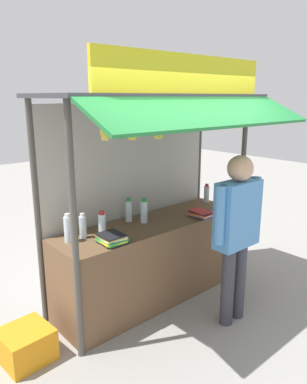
% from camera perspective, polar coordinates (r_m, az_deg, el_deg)
% --- Properties ---
extents(ground_plane, '(20.00, 20.00, 0.00)m').
position_cam_1_polar(ground_plane, '(4.52, 0.00, -15.82)').
color(ground_plane, gray).
extents(stall_counter, '(2.34, 0.66, 0.92)m').
position_cam_1_polar(stall_counter, '(4.31, 0.00, -10.51)').
color(stall_counter, brown).
rests_on(stall_counter, ground).
extents(stall_structure, '(2.54, 1.45, 2.66)m').
position_cam_1_polar(stall_structure, '(4.01, -0.65, 4.70)').
color(stall_structure, '#4C4742').
rests_on(stall_structure, ground).
extents(water_bottle_front_left, '(0.07, 0.07, 0.26)m').
position_cam_1_polar(water_bottle_front_left, '(3.72, -10.89, -5.27)').
color(water_bottle_front_left, silver).
rests_on(water_bottle_front_left, stall_counter).
extents(water_bottle_rear_center, '(0.08, 0.08, 0.27)m').
position_cam_1_polar(water_bottle_rear_center, '(3.71, -7.97, -5.07)').
color(water_bottle_rear_center, silver).
rests_on(water_bottle_rear_center, stall_counter).
extents(water_bottle_right, '(0.08, 0.08, 0.28)m').
position_cam_1_polar(water_bottle_right, '(4.09, -1.47, -3.01)').
color(water_bottle_right, silver).
rests_on(water_bottle_right, stall_counter).
extents(water_bottle_center, '(0.08, 0.08, 0.29)m').
position_cam_1_polar(water_bottle_center, '(3.64, -13.08, -5.57)').
color(water_bottle_center, silver).
rests_on(water_bottle_center, stall_counter).
extents(water_bottle_mid_right, '(0.08, 0.08, 0.27)m').
position_cam_1_polar(water_bottle_mid_right, '(4.14, -3.87, -2.87)').
color(water_bottle_mid_right, silver).
rests_on(water_bottle_mid_right, stall_counter).
extents(water_bottle_front_right, '(0.07, 0.07, 0.25)m').
position_cam_1_polar(water_bottle_front_right, '(4.91, 8.22, -0.28)').
color(water_bottle_front_right, silver).
rests_on(water_bottle_front_right, stall_counter).
extents(magazine_stack_back_right, '(0.21, 0.27, 0.07)m').
position_cam_1_polar(magazine_stack_back_right, '(4.35, 7.39, -3.35)').
color(magazine_stack_back_right, black).
rests_on(magazine_stack_back_right, stall_counter).
extents(magazine_stack_back_left, '(0.25, 0.28, 0.09)m').
position_cam_1_polar(magazine_stack_back_left, '(3.58, -6.52, -7.17)').
color(magazine_stack_back_left, black).
rests_on(magazine_stack_back_left, stall_counter).
extents(banana_bunch_leftmost, '(0.09, 0.09, 0.24)m').
position_cam_1_polar(banana_bunch_leftmost, '(3.03, -7.53, 9.07)').
color(banana_bunch_leftmost, '#332D23').
extents(banana_bunch_inner_right, '(0.08, 0.08, 0.26)m').
position_cam_1_polar(banana_bunch_inner_right, '(3.19, -3.35, 9.18)').
color(banana_bunch_inner_right, '#332D23').
extents(banana_bunch_rightmost, '(0.10, 0.10, 0.28)m').
position_cam_1_polar(banana_bunch_rightmost, '(3.39, 0.86, 9.57)').
color(banana_bunch_rightmost, '#332D23').
extents(vendor_person, '(0.66, 0.25, 1.75)m').
position_cam_1_polar(vendor_person, '(3.74, 12.78, -5.04)').
color(vendor_person, '#383842').
rests_on(vendor_person, ground).
extents(plastic_crate, '(0.45, 0.45, 0.29)m').
position_cam_1_polar(plastic_crate, '(3.73, -19.14, -21.41)').
color(plastic_crate, orange).
rests_on(plastic_crate, ground).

